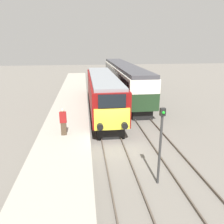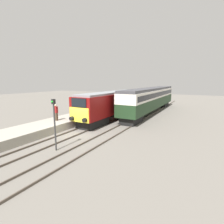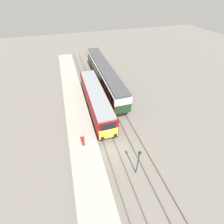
% 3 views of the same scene
% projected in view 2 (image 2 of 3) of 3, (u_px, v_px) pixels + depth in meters
% --- Properties ---
extents(ground_plane, '(120.00, 120.00, 0.00)m').
position_uv_depth(ground_plane, '(75.00, 133.00, 17.91)').
color(ground_plane, slate).
extents(platform_left, '(3.50, 50.00, 0.83)m').
position_uv_depth(platform_left, '(93.00, 114.00, 26.30)').
color(platform_left, '#9E998C').
rests_on(platform_left, ground_plane).
extents(rails_near_track, '(1.51, 60.00, 0.14)m').
position_uv_depth(rails_near_track, '(101.00, 122.00, 22.21)').
color(rails_near_track, '#4C4238').
rests_on(rails_near_track, ground_plane).
extents(rails_far_track, '(1.50, 60.00, 0.14)m').
position_uv_depth(rails_far_track, '(126.00, 126.00, 20.61)').
color(rails_far_track, '#4C4238').
rests_on(rails_far_track, ground_plane).
extents(locomotive, '(2.70, 14.66, 3.82)m').
position_uv_depth(locomotive, '(112.00, 104.00, 24.27)').
color(locomotive, black).
rests_on(locomotive, ground_plane).
extents(passenger_carriage, '(2.75, 21.26, 4.15)m').
position_uv_depth(passenger_carriage, '(151.00, 98.00, 29.05)').
color(passenger_carriage, black).
rests_on(passenger_carriage, ground_plane).
extents(person_on_platform, '(0.44, 0.26, 1.86)m').
position_uv_depth(person_on_platform, '(56.00, 112.00, 19.69)').
color(person_on_platform, '#473828').
rests_on(person_on_platform, platform_left).
extents(signal_post, '(0.24, 0.28, 3.96)m').
position_uv_depth(signal_post, '(54.00, 121.00, 13.02)').
color(signal_post, '#333333').
rests_on(signal_post, ground_plane).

